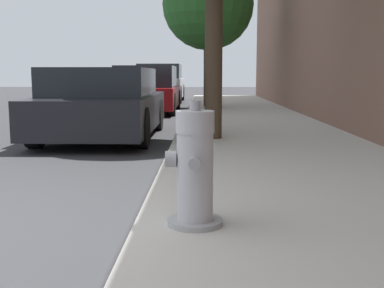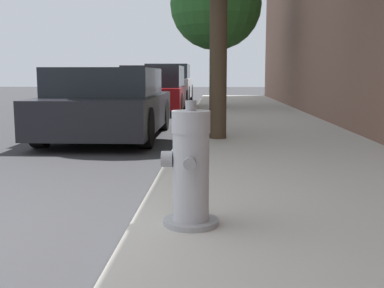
% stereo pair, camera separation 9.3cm
% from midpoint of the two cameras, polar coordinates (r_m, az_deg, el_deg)
% --- Properties ---
extents(sidewalk_slab, '(2.92, 40.00, 0.11)m').
position_cam_midpoint_polar(sidewalk_slab, '(3.25, 18.73, -10.78)').
color(sidewalk_slab, '#B7B2A8').
rests_on(sidewalk_slab, ground_plane).
extents(fire_hydrant, '(0.38, 0.37, 0.81)m').
position_cam_midpoint_polar(fire_hydrant, '(3.12, -0.55, -3.11)').
color(fire_hydrant, '#97979C').
rests_on(fire_hydrant, sidewalk_slab).
extents(parked_car_near, '(1.79, 3.85, 1.20)m').
position_cam_midpoint_polar(parked_car_near, '(8.42, -10.76, 4.66)').
color(parked_car_near, black).
rests_on(parked_car_near, ground_plane).
extents(parked_car_mid, '(1.75, 3.88, 1.33)m').
position_cam_midpoint_polar(parked_car_mid, '(13.99, -5.51, 6.34)').
color(parked_car_mid, maroon).
rests_on(parked_car_mid, ground_plane).
extents(parked_car_far, '(1.79, 3.88, 1.50)m').
position_cam_midpoint_polar(parked_car_far, '(19.43, -3.89, 7.12)').
color(parked_car_far, '#B7B7BC').
rests_on(parked_car_far, ground_plane).
extents(street_tree_far, '(2.78, 2.78, 4.50)m').
position_cam_midpoint_polar(street_tree_far, '(15.18, 1.73, 16.24)').
color(street_tree_far, '#423323').
rests_on(street_tree_far, sidewalk_slab).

